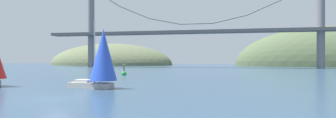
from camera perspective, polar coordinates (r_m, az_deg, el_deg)
ground_plane at (r=29.09m, az=-20.63°, el=-7.15°), size 360.00×360.00×0.00m
headland_right at (r=165.02m, az=28.53°, el=-1.20°), size 89.84×44.00×39.17m
headland_left at (r=174.18m, az=-11.00°, el=-1.13°), size 72.60×44.00×24.69m
suspension_bridge at (r=120.67m, az=5.40°, el=5.76°), size 128.37×6.00×34.80m
sailboat_blue_spinnaker at (r=36.93m, az=-12.56°, el=0.25°), size 6.65×3.69×8.26m
channel_buoy at (r=66.64m, az=-8.46°, el=-2.75°), size 1.10×1.10×2.64m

